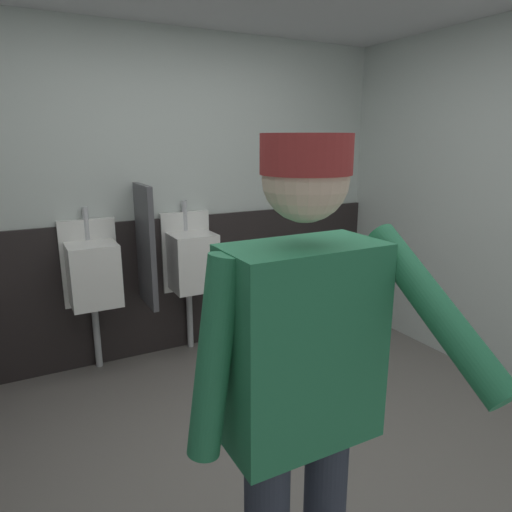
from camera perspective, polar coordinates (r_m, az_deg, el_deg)
name	(u,v)px	position (r m, az deg, el deg)	size (l,w,h in m)	color
ground_plane	(277,488)	(2.65, 2.59, -26.64)	(4.54, 4.23, 0.04)	slate
wall_back	(158,198)	(3.76, -11.98, 7.00)	(4.54, 0.12, 2.52)	silver
wainscot_band_back	(165,286)	(3.85, -11.12, -3.59)	(3.94, 0.03, 1.11)	black
urinal_left	(93,273)	(3.53, -19.46, -1.99)	(0.40, 0.34, 1.24)	white
urinal_middle	(191,260)	(3.71, -7.98, -0.55)	(0.40, 0.34, 1.24)	white
privacy_divider_panel	(146,246)	(3.49, -13.45, 1.20)	(0.04, 0.40, 0.90)	#4C4C51
person	(302,381)	(1.41, 5.67, -15.03)	(0.67, 0.60, 1.73)	#2D3342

